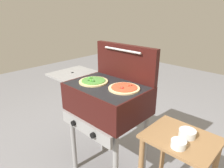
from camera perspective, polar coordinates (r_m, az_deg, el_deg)
The scene contains 7 objects.
grill at distance 1.71m, azimuth -1.65°, elevation -4.65°, with size 0.96×0.53×0.90m.
grill_lid_open at distance 1.75m, azimuth 3.70°, elevation 6.22°, with size 0.63×0.09×0.30m.
pizza_pepperoni at distance 1.56m, azimuth 3.42°, elevation -1.13°, with size 0.24×0.24×0.03m.
pizza_veggie at distance 1.71m, azimuth -5.26°, elevation 0.79°, with size 0.24×0.24×0.03m.
prep_table at distance 1.52m, azimuth 17.99°, elevation -20.26°, with size 0.44×0.36×0.72m.
topping_bowl_near at distance 1.41m, azimuth 20.42°, elevation -12.93°, with size 0.11×0.11×0.04m.
topping_bowl_far at distance 1.29m, azimuth 18.20°, elevation -15.78°, with size 0.09×0.09×0.04m.
Camera 1 is at (1.09, -1.08, 1.49)m, focal length 32.50 mm.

